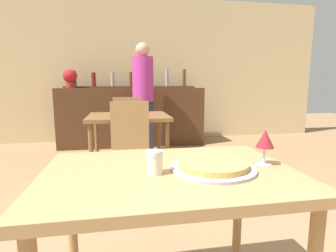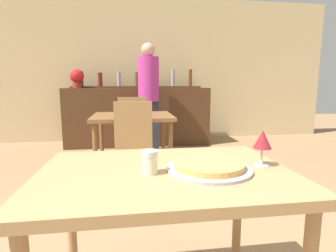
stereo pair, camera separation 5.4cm
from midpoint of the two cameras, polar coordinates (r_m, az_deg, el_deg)
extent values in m
cube|color=#D1B784|center=(5.38, -8.52, 11.95)|extent=(8.00, 0.05, 2.80)
cube|color=#A87F51|center=(1.13, -1.06, -10.49)|extent=(1.06, 0.73, 0.04)
cylinder|color=#A87F51|center=(1.59, -21.11, -20.13)|extent=(0.05, 0.05, 0.72)
cylinder|color=#A87F51|center=(1.68, 14.00, -18.01)|extent=(0.05, 0.05, 0.72)
cube|color=brown|center=(3.09, -9.09, 2.01)|extent=(0.92, 0.76, 0.04)
cylinder|color=brown|center=(2.87, -16.85, -6.59)|extent=(0.05, 0.05, 0.72)
cylinder|color=brown|center=(2.89, -0.74, -6.12)|extent=(0.05, 0.05, 0.72)
cylinder|color=brown|center=(3.49, -15.65, -3.79)|extent=(0.05, 0.05, 0.72)
cylinder|color=brown|center=(3.50, -2.46, -3.41)|extent=(0.05, 0.05, 0.72)
cube|color=#4C2D19|center=(4.90, -8.11, 2.03)|extent=(2.60, 0.56, 1.05)
cube|color=#4C2D19|center=(5.01, -8.31, 8.39)|extent=(2.39, 0.24, 0.03)
cylinder|color=#1E5123|center=(5.08, -20.06, 9.66)|extent=(0.08, 0.08, 0.27)
cylinder|color=maroon|center=(5.03, -16.19, 9.72)|extent=(0.08, 0.08, 0.25)
cylinder|color=#9999A3|center=(5.01, -12.28, 9.89)|extent=(0.07, 0.07, 0.25)
cylinder|color=#5B3314|center=(5.01, -8.35, 10.05)|extent=(0.07, 0.07, 0.26)
cylinder|color=maroon|center=(5.03, -4.42, 9.90)|extent=(0.06, 0.06, 0.22)
cylinder|color=#9999A3|center=(5.08, -0.56, 10.46)|extent=(0.06, 0.06, 0.32)
cylinder|color=#5B3314|center=(5.14, 3.23, 10.43)|extent=(0.06, 0.06, 0.32)
cube|color=olive|center=(2.53, -8.64, -6.33)|extent=(0.40, 0.40, 0.04)
cube|color=olive|center=(2.65, -8.88, 0.10)|extent=(0.38, 0.04, 0.48)
cylinder|color=olive|center=(2.44, -12.48, -12.80)|extent=(0.03, 0.03, 0.43)
cylinder|color=olive|center=(2.45, -4.32, -12.54)|extent=(0.03, 0.03, 0.43)
cylinder|color=olive|center=(2.76, -12.21, -10.20)|extent=(0.03, 0.03, 0.43)
cylinder|color=olive|center=(2.77, -5.05, -9.98)|extent=(0.03, 0.03, 0.43)
cube|color=olive|center=(3.76, -9.18, -1.28)|extent=(0.40, 0.40, 0.04)
cube|color=olive|center=(3.54, -9.23, 2.32)|extent=(0.38, 0.04, 0.48)
cylinder|color=olive|center=(3.98, -6.69, -4.10)|extent=(0.03, 0.03, 0.43)
cylinder|color=olive|center=(3.98, -11.59, -4.24)|extent=(0.03, 0.03, 0.43)
cylinder|color=olive|center=(3.65, -6.36, -5.30)|extent=(0.03, 0.03, 0.43)
cylinder|color=olive|center=(3.65, -11.72, -5.46)|extent=(0.03, 0.03, 0.43)
cylinder|color=#A3A3A8|center=(1.14, 8.40, -9.05)|extent=(0.36, 0.36, 0.01)
cylinder|color=gold|center=(1.14, 8.42, -8.18)|extent=(0.30, 0.30, 0.02)
cylinder|color=beige|center=(1.07, -4.35, -8.45)|extent=(0.06, 0.06, 0.08)
cylinder|color=silver|center=(1.05, -4.38, -5.94)|extent=(0.07, 0.07, 0.02)
cube|color=#2D2D38|center=(4.35, -5.70, -0.19)|extent=(0.32, 0.18, 0.85)
cylinder|color=#B2338C|center=(4.30, -5.86, 10.08)|extent=(0.34, 0.34, 0.71)
sphere|color=tan|center=(4.33, -5.96, 16.20)|extent=(0.22, 0.22, 0.22)
cylinder|color=silver|center=(1.27, 18.92, -7.82)|extent=(0.07, 0.07, 0.00)
cylinder|color=silver|center=(1.25, 19.01, -6.09)|extent=(0.01, 0.01, 0.07)
cone|color=maroon|center=(1.24, 19.19, -2.62)|extent=(0.08, 0.08, 0.08)
cylinder|color=maroon|center=(4.90, -20.75, 8.31)|extent=(0.16, 0.16, 0.10)
sphere|color=red|center=(4.90, -20.85, 10.15)|extent=(0.24, 0.24, 0.24)
camera|label=1|loc=(0.03, -90.95, -0.15)|focal=28.00mm
camera|label=2|loc=(0.03, 89.05, 0.15)|focal=28.00mm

